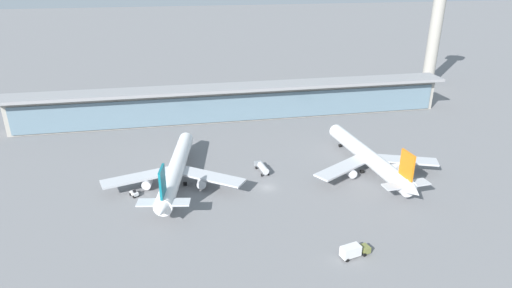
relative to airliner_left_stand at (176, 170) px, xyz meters
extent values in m
plane|color=slate|center=(26.77, -7.95, -4.68)|extent=(1200.00, 1200.00, 0.00)
cylinder|color=white|center=(0.20, 1.12, 0.02)|extent=(12.94, 47.15, 4.96)
cone|color=white|center=(4.57, 26.22, 0.02)|extent=(5.55, 5.23, 4.86)
cone|color=white|center=(-4.13, -23.73, 0.51)|extent=(5.33, 6.14, 4.46)
cube|color=black|center=(4.08, 23.43, 0.89)|extent=(4.01, 2.66, 0.60)
cube|color=#B7BABF|center=(-11.07, -1.29, -0.85)|extent=(22.04, 11.18, 0.60)
cube|color=#B7BABF|center=(9.98, -4.96, -0.85)|extent=(20.51, 16.95, 0.60)
cylinder|color=silver|center=(-8.63, -2.23, -2.56)|extent=(3.31, 4.00, 2.73)
cylinder|color=silver|center=(7.37, -5.01, -2.56)|extent=(3.31, 4.00, 2.73)
cube|color=#0F6B7A|center=(-3.40, -19.50, 6.34)|extent=(1.62, 5.99, 7.69)
cube|color=#B7BABF|center=(-3.54, -20.34, 0.76)|extent=(14.11, 6.05, 0.43)
cylinder|color=black|center=(-2.94, -0.93, -4.08)|extent=(1.22, 1.35, 1.20)
cylinder|color=black|center=(2.45, -1.87, -4.08)|extent=(1.22, 1.35, 1.20)
cylinder|color=black|center=(3.42, 19.64, -4.08)|extent=(1.22, 1.35, 1.20)
cylinder|color=white|center=(61.31, -1.59, 0.02)|extent=(8.78, 47.24, 4.96)
cone|color=white|center=(59.23, 23.80, 0.02)|extent=(5.20, 4.84, 4.86)
cone|color=white|center=(63.38, -26.74, 0.51)|extent=(4.89, 5.80, 4.46)
cube|color=black|center=(59.46, 20.97, 0.89)|extent=(3.87, 2.35, 0.60)
cube|color=#B7BABF|center=(51.02, -6.76, -0.85)|extent=(21.16, 15.60, 0.60)
cube|color=#B7BABF|center=(72.31, -5.02, -0.85)|extent=(21.89, 12.86, 0.60)
cylinder|color=silver|center=(53.62, -7.05, -2.56)|extent=(3.02, 3.80, 2.73)
cylinder|color=silver|center=(69.80, -5.73, -2.56)|extent=(3.02, 3.80, 2.73)
cube|color=orange|center=(63.02, -22.46, 6.34)|extent=(1.08, 6.01, 7.69)
cube|color=#B7BABF|center=(63.09, -23.31, 0.76)|extent=(13.93, 4.86, 0.43)
cylinder|color=black|center=(58.80, -4.37, -4.08)|extent=(1.12, 1.28, 1.20)
cylinder|color=black|center=(64.25, -3.92, -4.08)|extent=(1.12, 1.28, 1.20)
cylinder|color=black|center=(59.78, 17.14, -4.08)|extent=(1.12, 1.28, 1.20)
cube|color=silver|center=(-12.31, -5.55, -3.78)|extent=(2.74, 3.17, 0.90)
cube|color=black|center=(-12.15, -5.80, -2.98)|extent=(0.96, 0.96, 0.70)
cylinder|color=black|center=(-13.43, -5.08, -4.23)|extent=(0.71, 0.91, 0.90)
cylinder|color=black|center=(-12.21, -4.34, -4.23)|extent=(0.71, 0.91, 0.90)
cylinder|color=black|center=(-12.41, -6.76, -4.23)|extent=(0.71, 0.91, 0.90)
cylinder|color=black|center=(-11.19, -6.01, -4.23)|extent=(0.71, 0.91, 0.90)
cube|color=gray|center=(26.82, 6.29, -3.48)|extent=(2.64, 2.29, 1.50)
cylinder|color=silver|center=(27.43, 1.53, -2.78)|extent=(2.80, 5.82, 2.10)
cylinder|color=black|center=(25.84, 5.21, -4.23)|extent=(0.39, 0.93, 0.90)
cylinder|color=black|center=(28.03, 5.49, -4.23)|extent=(0.39, 0.93, 0.90)
cylinder|color=black|center=(26.58, -0.44, -4.23)|extent=(0.39, 0.93, 0.90)
cylinder|color=black|center=(28.77, -0.16, -4.23)|extent=(0.39, 0.93, 0.90)
cube|color=olive|center=(42.21, -43.40, -3.48)|extent=(2.28, 2.65, 1.50)
cube|color=black|center=(42.99, -43.22, -3.18)|extent=(0.59, 2.04, 0.70)
cube|color=silver|center=(38.22, -44.35, -2.83)|extent=(5.01, 3.30, 2.50)
cylinder|color=black|center=(41.19, -42.56, -4.23)|extent=(0.94, 0.48, 0.90)
cylinder|color=black|center=(41.68, -44.62, -4.23)|extent=(0.94, 0.48, 0.90)
cylinder|color=black|center=(36.52, -43.66, -4.23)|extent=(0.94, 0.48, 0.90)
cylinder|color=black|center=(37.00, -45.72, -4.23)|extent=(0.94, 0.48, 0.90)
cube|color=#9E998E|center=(26.77, 55.21, 2.32)|extent=(181.14, 8.00, 14.00)
cube|color=slate|center=(26.77, 50.91, 1.62)|extent=(177.52, 0.50, 11.20)
cube|color=gray|center=(26.77, 53.21, 9.92)|extent=(184.76, 12.80, 1.20)
cylinder|color=#9E998E|center=(140.78, 93.31, 21.00)|extent=(6.40, 6.40, 51.37)
camera|label=1|loc=(1.40, -120.00, 58.01)|focal=30.28mm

